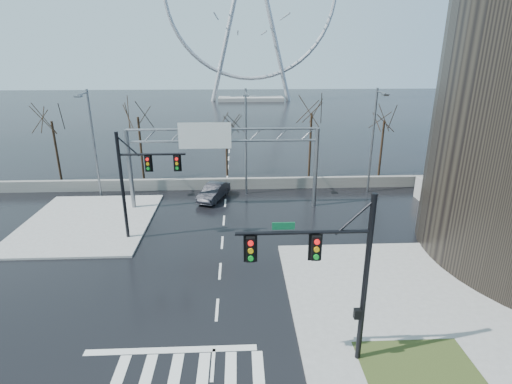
{
  "coord_description": "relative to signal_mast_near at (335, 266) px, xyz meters",
  "views": [
    {
      "loc": [
        1.28,
        -18.22,
        13.19
      ],
      "look_at": [
        2.45,
        7.62,
        4.0
      ],
      "focal_mm": 28.0,
      "sensor_mm": 36.0,
      "label": 1
    }
  ],
  "objects": [
    {
      "name": "streetlight_left",
      "position": [
        -17.14,
        22.2,
        1.01
      ],
      "size": [
        0.5,
        2.55,
        10.0
      ],
      "color": "slate",
      "rests_on": "ground"
    },
    {
      "name": "tree_center",
      "position": [
        -5.14,
        28.54,
        0.3
      ],
      "size": [
        3.25,
        3.25,
        6.5
      ],
      "color": "black",
      "rests_on": "ground"
    },
    {
      "name": "signal_mast_far",
      "position": [
        -11.01,
        13.0,
        -0.04
      ],
      "size": [
        4.72,
        0.41,
        8.0
      ],
      "color": "black",
      "rests_on": "ground"
    },
    {
      "name": "sidewalk_right_ext",
      "position": [
        4.86,
        6.04,
        -4.8
      ],
      "size": [
        12.0,
        10.0,
        0.15
      ],
      "primitive_type": "cube",
      "color": "gray",
      "rests_on": "ground"
    },
    {
      "name": "tree_right",
      "position": [
        3.86,
        27.54,
        1.34
      ],
      "size": [
        3.9,
        3.9,
        7.8
      ],
      "color": "black",
      "rests_on": "ground"
    },
    {
      "name": "barrier_wall",
      "position": [
        -5.14,
        24.04,
        -4.32
      ],
      "size": [
        52.0,
        0.5,
        1.1
      ],
      "primitive_type": "cube",
      "color": "slate",
      "rests_on": "ground"
    },
    {
      "name": "streetlight_mid",
      "position": [
        -3.14,
        22.2,
        1.01
      ],
      "size": [
        0.5,
        2.55,
        10.0
      ],
      "color": "slate",
      "rests_on": "ground"
    },
    {
      "name": "sidewalk_far",
      "position": [
        -16.14,
        16.04,
        -4.8
      ],
      "size": [
        10.0,
        12.0,
        0.15
      ],
      "primitive_type": "cube",
      "color": "gray",
      "rests_on": "ground"
    },
    {
      "name": "ground",
      "position": [
        -5.14,
        4.04,
        -4.87
      ],
      "size": [
        260.0,
        260.0,
        0.0
      ],
      "primitive_type": "plane",
      "color": "black",
      "rests_on": "ground"
    },
    {
      "name": "car",
      "position": [
        -6.23,
        21.04,
        -4.13
      ],
      "size": [
        3.09,
        4.77,
        1.48
      ],
      "primitive_type": "imported",
      "rotation": [
        0.0,
        0.0,
        -0.37
      ],
      "color": "black",
      "rests_on": "ground"
    },
    {
      "name": "sign_gantry",
      "position": [
        -5.52,
        19.0,
        0.31
      ],
      "size": [
        16.36,
        0.4,
        7.6
      ],
      "color": "slate",
      "rests_on": "ground"
    },
    {
      "name": "signal_mast_near",
      "position": [
        0.0,
        0.0,
        0.0
      ],
      "size": [
        5.52,
        0.41,
        8.0
      ],
      "color": "black",
      "rests_on": "ground"
    },
    {
      "name": "streetlight_right",
      "position": [
        8.86,
        22.2,
        1.01
      ],
      "size": [
        0.5,
        2.55,
        10.0
      ],
      "color": "slate",
      "rests_on": "ground"
    },
    {
      "name": "grass_strip",
      "position": [
        3.86,
        -0.96,
        -4.72
      ],
      "size": [
        5.0,
        4.0,
        0.02
      ],
      "primitive_type": "cube",
      "color": "#2D3917",
      "rests_on": "sidewalk_near"
    },
    {
      "name": "tree_far_left",
      "position": [
        -23.14,
        28.04,
        0.7
      ],
      "size": [
        3.5,
        3.5,
        7.0
      ],
      "color": "black",
      "rests_on": "ground"
    },
    {
      "name": "tree_left",
      "position": [
        -14.14,
        27.54,
        1.1
      ],
      "size": [
        3.75,
        3.75,
        7.5
      ],
      "color": "black",
      "rests_on": "ground"
    },
    {
      "name": "tree_far_right",
      "position": [
        11.86,
        28.04,
        0.54
      ],
      "size": [
        3.4,
        3.4,
        6.8
      ],
      "color": "black",
      "rests_on": "ground"
    }
  ]
}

